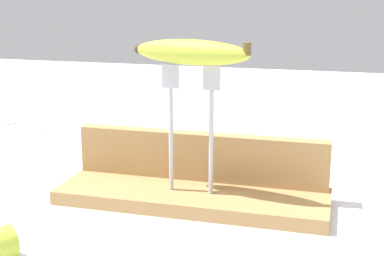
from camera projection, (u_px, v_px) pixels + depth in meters
ground_plane at (192, 203)px, 0.86m from camera, size 3.00×3.00×0.00m
wooden_board at (192, 196)px, 0.86m from camera, size 0.42×0.13×0.02m
board_backstop at (201, 156)px, 0.90m from camera, size 0.41×0.03×0.08m
fork_stand_center at (191, 118)px, 0.82m from camera, size 0.09×0.01×0.20m
banana_raised_center at (191, 52)px, 0.80m from camera, size 0.19×0.08×0.04m
fork_fallen_near at (16, 125)px, 1.34m from camera, size 0.15×0.08×0.01m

